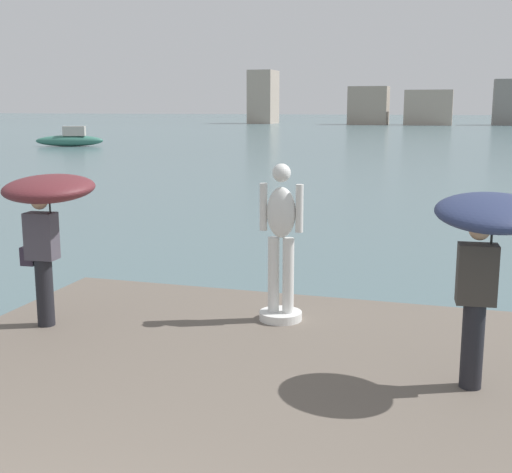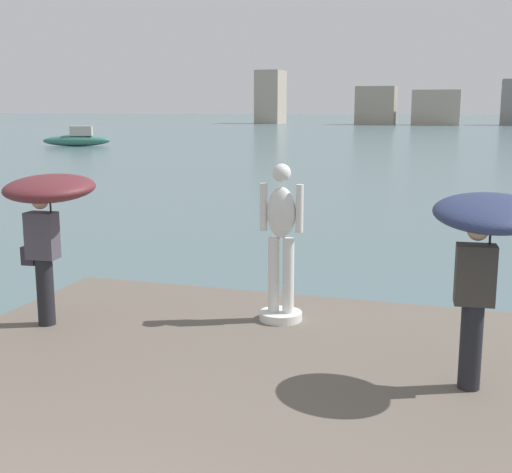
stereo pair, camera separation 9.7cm
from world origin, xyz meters
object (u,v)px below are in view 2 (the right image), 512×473
Objects in this scene: onlooker_left at (48,203)px; onlooker_right at (487,234)px; statue_white_figure at (281,247)px; boat_near at (77,139)px.

onlooker_left is 5.28m from onlooker_right.
statue_white_figure reaches higher than boat_near.
statue_white_figure is 48.02m from boat_near.
onlooker_right is (5.25, -0.48, -0.02)m from onlooker_left.
onlooker_left is 47.41m from boat_near.
statue_white_figure is 0.40× the size of boat_near.
boat_near is at bearing 121.51° from onlooker_left.
statue_white_figure is at bearing -55.01° from boat_near.
onlooker_right is (2.49, -1.55, 0.60)m from statue_white_figure.
boat_near is (-30.02, 40.88, -1.41)m from onlooker_right.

